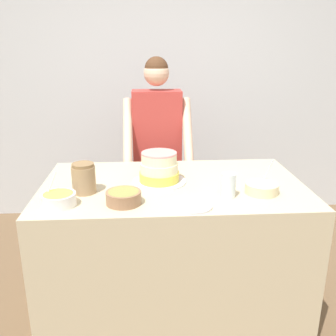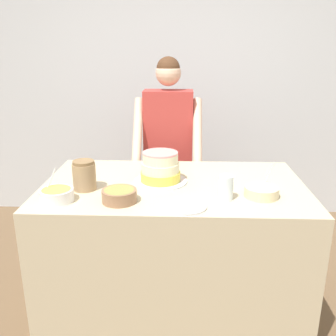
# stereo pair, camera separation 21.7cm
# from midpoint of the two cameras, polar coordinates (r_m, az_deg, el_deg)

# --- Properties ---
(wall_back) EXTENTS (10.00, 0.05, 2.60)m
(wall_back) POSITION_cam_midpoint_polar(r_m,az_deg,el_deg) (3.76, -2.88, 12.19)
(wall_back) COLOR silver
(wall_back) RESTS_ON ground_plane
(counter) EXTENTS (1.57, 0.92, 0.90)m
(counter) POSITION_cam_midpoint_polar(r_m,az_deg,el_deg) (2.45, -1.89, -12.26)
(counter) COLOR #C6B793
(counter) RESTS_ON ground_plane
(person_baker) EXTENTS (0.52, 0.45, 1.61)m
(person_baker) POSITION_cam_midpoint_polar(r_m,az_deg,el_deg) (3.00, -3.75, 4.29)
(person_baker) COLOR #2D2D38
(person_baker) RESTS_ON ground_plane
(cake) EXTENTS (0.32, 0.32, 0.19)m
(cake) POSITION_cam_midpoint_polar(r_m,az_deg,el_deg) (2.25, -4.13, -0.20)
(cake) COLOR silver
(cake) RESTS_ON counter
(frosting_bowl_white) EXTENTS (0.19, 0.19, 0.19)m
(frosting_bowl_white) POSITION_cam_midpoint_polar(r_m,az_deg,el_deg) (2.14, 11.30, -3.00)
(frosting_bowl_white) COLOR beige
(frosting_bowl_white) RESTS_ON counter
(frosting_bowl_yellow) EXTENTS (0.18, 0.18, 0.16)m
(frosting_bowl_yellow) POSITION_cam_midpoint_polar(r_m,az_deg,el_deg) (2.05, -19.32, -4.54)
(frosting_bowl_yellow) COLOR white
(frosting_bowl_yellow) RESTS_ON counter
(frosting_bowl_olive) EXTENTS (0.19, 0.19, 0.07)m
(frosting_bowl_olive) POSITION_cam_midpoint_polar(r_m,az_deg,el_deg) (1.99, -9.92, -4.42)
(frosting_bowl_olive) COLOR #936B4C
(frosting_bowl_olive) RESTS_ON counter
(drinking_glass) EXTENTS (0.08, 0.08, 0.13)m
(drinking_glass) POSITION_cam_midpoint_polar(r_m,az_deg,el_deg) (2.05, 6.24, -2.70)
(drinking_glass) COLOR silver
(drinking_glass) RESTS_ON counter
(ceramic_plate) EXTENTS (0.21, 0.21, 0.01)m
(ceramic_plate) POSITION_cam_midpoint_polar(r_m,az_deg,el_deg) (1.93, 0.45, -5.81)
(ceramic_plate) COLOR silver
(ceramic_plate) RESTS_ON counter
(stoneware_jar) EXTENTS (0.13, 0.13, 0.17)m
(stoneware_jar) POSITION_cam_midpoint_polar(r_m,az_deg,el_deg) (2.17, -15.55, -1.58)
(stoneware_jar) COLOR #9E7F5B
(stoneware_jar) RESTS_ON counter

